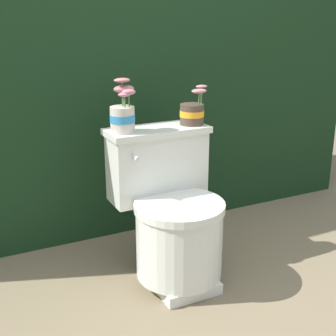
% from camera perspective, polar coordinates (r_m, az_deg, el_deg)
% --- Properties ---
extents(ground_plane, '(12.00, 12.00, 0.00)m').
position_cam_1_polar(ground_plane, '(2.32, 3.10, -13.94)').
color(ground_plane, '#75664C').
extents(hedge_backdrop, '(3.08, 0.88, 1.73)m').
position_cam_1_polar(hedge_backdrop, '(3.01, -7.30, 11.02)').
color(hedge_backdrop, black).
rests_on(hedge_backdrop, ground).
extents(toilet, '(0.50, 0.55, 0.72)m').
position_cam_1_polar(toilet, '(2.24, 0.45, -5.71)').
color(toilet, silver).
rests_on(toilet, ground).
extents(potted_plant_left, '(0.13, 0.12, 0.25)m').
position_cam_1_polar(potted_plant_left, '(2.15, -5.54, 6.65)').
color(potted_plant_left, beige).
rests_on(potted_plant_left, toilet).
extents(potted_plant_midleft, '(0.14, 0.12, 0.19)m').
position_cam_1_polar(potted_plant_midleft, '(2.31, 2.99, 6.84)').
color(potted_plant_midleft, '#47382D').
rests_on(potted_plant_midleft, toilet).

